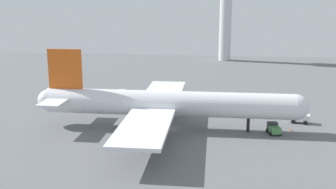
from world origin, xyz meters
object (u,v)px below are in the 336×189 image
object	(u,v)px
fuel_truck	(121,94)
control_tower	(226,11)
cargo_loader	(300,118)
catering_truck	(79,102)
cargo_airplane	(166,104)
safety_cone_nose	(291,129)
pushback_tractor	(274,129)

from	to	relation	value
fuel_truck	control_tower	size ratio (longest dim) A/B	0.12
fuel_truck	cargo_loader	bearing A→B (deg)	-22.56
catering_truck	control_tower	xyz separation A→B (m)	(41.30, 90.51, 21.96)
cargo_airplane	control_tower	world-z (taller)	control_tower
fuel_truck	control_tower	bearing A→B (deg)	67.89
safety_cone_nose	cargo_loader	bearing A→B (deg)	62.16
cargo_loader	pushback_tractor	bearing A→B (deg)	-130.31
pushback_tractor	fuel_truck	distance (m)	49.70
cargo_airplane	fuel_truck	bearing A→B (deg)	121.14
pushback_tractor	safety_cone_nose	world-z (taller)	pushback_tractor
cargo_airplane	control_tower	size ratio (longest dim) A/B	1.60
pushback_tractor	safety_cone_nose	xyz separation A→B (m)	(4.09, 2.47, -0.85)
fuel_truck	safety_cone_nose	size ratio (longest dim) A/B	6.80
pushback_tractor	catering_truck	distance (m)	52.68
cargo_airplane	safety_cone_nose	distance (m)	28.41
cargo_loader	fuel_truck	distance (m)	51.97
cargo_loader	catering_truck	size ratio (longest dim) A/B	0.90
cargo_airplane	control_tower	xyz separation A→B (m)	(15.24, 107.10, 17.21)
cargo_airplane	safety_cone_nose	bearing A→B (deg)	3.73
cargo_loader	control_tower	xyz separation A→B (m)	(-15.85, 99.07, 21.98)
cargo_loader	fuel_truck	size ratio (longest dim) A/B	1.07
safety_cone_nose	control_tower	bearing A→B (deg)	96.80
cargo_loader	control_tower	size ratio (longest dim) A/B	0.13
cargo_loader	catering_truck	xyz separation A→B (m)	(-57.15, 8.56, 0.02)
cargo_loader	safety_cone_nose	xyz separation A→B (m)	(-3.29, -6.22, -0.78)
cargo_airplane	pushback_tractor	world-z (taller)	cargo_airplane
fuel_truck	safety_cone_nose	world-z (taller)	fuel_truck
catering_truck	safety_cone_nose	size ratio (longest dim) A/B	8.09
cargo_airplane	pushback_tractor	size ratio (longest dim) A/B	15.29
catering_truck	control_tower	distance (m)	101.88
safety_cone_nose	control_tower	distance (m)	108.45
pushback_tractor	control_tower	distance (m)	110.29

